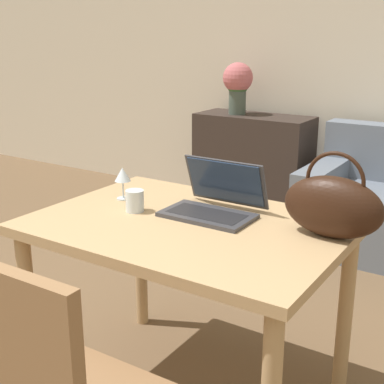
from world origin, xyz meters
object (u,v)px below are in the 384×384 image
laptop (216,199)px  flower_vase (238,83)px  wine_glass (123,176)px  handbag (333,206)px  drinking_glass (135,201)px

laptop → flower_vase: bearing=116.3°
wine_glass → flower_vase: size_ratio=0.34×
handbag → flower_vase: flower_vase is taller
wine_glass → flower_vase: bearing=105.8°
drinking_glass → wine_glass: 0.18m
handbag → wine_glass: bearing=-176.6°
laptop → handbag: size_ratio=1.00×
wine_glass → handbag: 0.90m
laptop → drinking_glass: laptop is taller
laptop → wine_glass: size_ratio=2.52×
drinking_glass → flower_vase: bearing=108.5°
wine_glass → handbag: size_ratio=0.40×
drinking_glass → handbag: bearing=11.5°
laptop → flower_vase: 2.36m
flower_vase → wine_glass: bearing=-74.2°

